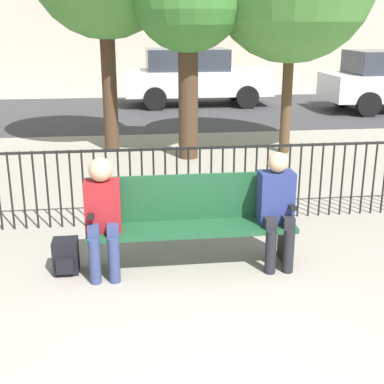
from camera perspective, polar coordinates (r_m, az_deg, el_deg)
name	(u,v)px	position (r m, az deg, el deg)	size (l,w,h in m)	color
park_bench	(191,218)	(5.35, -0.11, -2.77)	(2.05, 0.45, 0.92)	#194728
seated_person_0	(103,210)	(5.13, -9.51, -1.93)	(0.34, 0.39, 1.17)	navy
seated_person_1	(277,204)	(5.34, 9.04, -1.29)	(0.34, 0.39, 1.17)	black
backpack	(66,257)	(5.44, -13.31, -6.72)	(0.24, 0.26, 0.35)	black
fence_railing	(177,178)	(6.47, -1.59, 1.45)	(9.01, 0.03, 0.95)	black
street_surface	(147,112)	(14.79, -4.78, 8.51)	(24.00, 6.00, 0.01)	#333335
parked_car_1	(194,76)	(15.91, 0.26, 12.27)	(4.20, 1.94, 1.62)	silver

